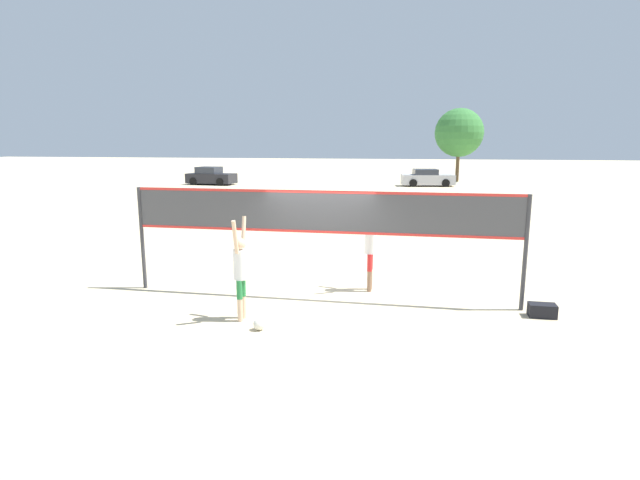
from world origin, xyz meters
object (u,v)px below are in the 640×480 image
player_spiker (240,267)px  parked_car_near (427,178)px  volleyball (259,324)px  gear_bag (542,310)px  player_blocker (370,242)px  volleyball_net (320,218)px  tree_left_cluster (459,133)px  parked_car_mid (211,177)px

player_spiker → parked_car_near: bearing=-7.4°
volleyball → gear_bag: bearing=18.2°
player_blocker → parked_car_near: (1.95, 30.72, -0.57)m
volleyball_net → gear_bag: 5.11m
player_spiker → player_blocker: 3.49m
parked_car_near → tree_left_cluster: size_ratio=0.68×
gear_bag → tree_left_cluster: tree_left_cluster is taller
gear_bag → parked_car_mid: 36.03m
gear_bag → parked_car_near: bearing=93.1°
volleyball → tree_left_cluster: (6.62, 39.25, 4.32)m
volleyball_net → parked_car_near: size_ratio=2.01×
volleyball → volleyball_net: bearing=70.5°
player_spiker → volleyball: size_ratio=9.15×
player_blocker → tree_left_cluster: size_ratio=0.35×
player_blocker → parked_car_mid: (-16.30, 28.74, -0.54)m
player_spiker → volleyball: (0.52, -0.50, -0.99)m
player_blocker → parked_car_near: bearing=176.4°
parked_car_near → volleyball: bearing=-105.2°
player_spiker → tree_left_cluster: tree_left_cluster is taller
gear_bag → volleyball: bearing=-161.8°
volleyball → parked_car_near: size_ratio=0.05×
parked_car_mid → player_blocker: bearing=-54.5°
parked_car_near → tree_left_cluster: (2.81, 5.48, 3.79)m
player_spiker → parked_car_near: size_ratio=0.47×
player_blocker → tree_left_cluster: bearing=172.5°
player_blocker → parked_car_mid: bearing=-150.4°
parked_car_mid → player_spiker: bearing=-60.1°
gear_bag → parked_car_near: (-1.75, 31.94, 0.50)m
player_spiker → tree_left_cluster: bearing=-10.4°
parked_car_mid → tree_left_cluster: bearing=25.4°
tree_left_cluster → parked_car_near: bearing=-117.1°
parked_car_near → parked_car_mid: bearing=177.4°
tree_left_cluster → player_blocker: bearing=-97.5°
player_spiker → gear_bag: bearing=-77.7°
volleyball_net → player_spiker: 2.29m
player_spiker → parked_car_near: (4.34, 33.27, -0.47)m
player_spiker → parked_car_near: 33.55m
gear_bag → player_spiker: bearing=-167.7°
volleyball → parked_car_mid: bearing=114.4°
volleyball → parked_car_near: (3.81, 33.77, 0.53)m
volleyball → gear_bag: gear_bag is taller
player_blocker → gear_bag: 4.05m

